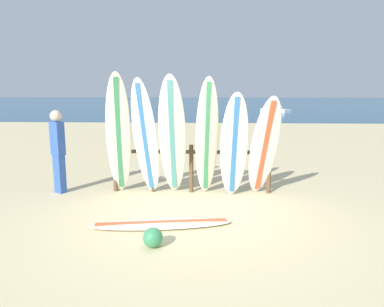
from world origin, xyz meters
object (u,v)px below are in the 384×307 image
(surfboard_leaning_center, at_px, (207,138))
(beachgoer_standing, at_px, (58,148))
(surfboard_leaning_far_left, at_px, (119,135))
(beach_ball, at_px, (153,238))
(surfboard_lying_on_sand, at_px, (162,224))
(small_boat_offshore, at_px, (275,110))
(surfboard_leaning_center_right, at_px, (234,146))
(surfboard_leaning_left, at_px, (145,138))
(surfboard_rack, at_px, (191,163))
(surfboard_leaning_right, at_px, (264,147))
(surfboard_leaning_center_left, at_px, (172,138))

(surfboard_leaning_center, xyz_separation_m, beachgoer_standing, (-3.12, 0.09, -0.25))
(surfboard_leaning_far_left, relative_size, beach_ball, 8.99)
(surfboard_lying_on_sand, relative_size, small_boat_offshore, 0.84)
(small_boat_offshore, height_order, beach_ball, small_boat_offshore)
(surfboard_leaning_center_right, bearing_deg, surfboard_lying_on_sand, -128.40)
(surfboard_leaning_left, xyz_separation_m, beach_ball, (0.51, -2.41, -1.07))
(surfboard_rack, bearing_deg, surfboard_leaning_center_right, -24.15)
(surfboard_leaning_far_left, bearing_deg, surfboard_leaning_left, -6.44)
(beachgoer_standing, bearing_deg, surfboard_rack, 3.77)
(small_boat_offshore, bearing_deg, surfboard_leaning_right, -100.61)
(surfboard_leaning_far_left, relative_size, small_boat_offshore, 0.90)
(surfboard_leaning_left, relative_size, beach_ball, 8.58)
(surfboard_leaning_center_right, relative_size, surfboard_leaning_right, 1.03)
(surfboard_leaning_far_left, bearing_deg, beachgoer_standing, 175.41)
(surfboard_leaning_center_left, bearing_deg, surfboard_rack, 48.96)
(surfboard_leaning_center_right, relative_size, small_boat_offshore, 0.77)
(surfboard_leaning_center_left, height_order, beach_ball, surfboard_leaning_center_left)
(surfboard_lying_on_sand, bearing_deg, surfboard_leaning_right, 41.62)
(surfboard_rack, bearing_deg, surfboard_leaning_left, -158.67)
(surfboard_leaning_left, height_order, surfboard_leaning_right, surfboard_leaning_left)
(surfboard_leaning_far_left, xyz_separation_m, beach_ball, (1.08, -2.47, -1.12))
(surfboard_leaning_center, bearing_deg, beach_ball, -106.16)
(beach_ball, bearing_deg, surfboard_leaning_right, 52.53)
(surfboard_lying_on_sand, bearing_deg, surfboard_leaning_left, 108.19)
(surfboard_leaning_left, bearing_deg, surfboard_leaning_right, 0.86)
(surfboard_leaning_center_left, xyz_separation_m, surfboard_leaning_center, (0.69, 0.14, -0.02))
(surfboard_rack, xyz_separation_m, surfboard_leaning_left, (-0.91, -0.35, 0.57))
(surfboard_leaning_center_right, distance_m, surfboard_lying_on_sand, 2.26)
(surfboard_leaning_left, distance_m, small_boat_offshore, 29.10)
(surfboard_lying_on_sand, distance_m, small_boat_offshore, 30.52)
(small_boat_offshore, distance_m, beach_ball, 31.29)
(surfboard_leaning_center, relative_size, surfboard_lying_on_sand, 1.04)
(surfboard_leaning_center_right, height_order, surfboard_leaning_right, surfboard_leaning_center_right)
(surfboard_rack, xyz_separation_m, surfboard_leaning_far_left, (-1.47, -0.29, 0.63))
(surfboard_leaning_center, bearing_deg, beachgoer_standing, 178.38)
(surfboard_leaning_far_left, xyz_separation_m, small_boat_offshore, (8.20, 28.00, -1.01))
(surfboard_leaning_right, bearing_deg, small_boat_offshore, 79.39)
(surfboard_rack, height_order, surfboard_lying_on_sand, surfboard_rack)
(surfboard_rack, xyz_separation_m, surfboard_leaning_center_right, (0.87, -0.39, 0.43))
(surfboard_leaning_far_left, xyz_separation_m, surfboard_leaning_center_left, (1.11, -0.12, -0.03))
(beachgoer_standing, xyz_separation_m, beach_ball, (2.40, -2.58, -0.83))
(surfboard_leaning_left, bearing_deg, beach_ball, -77.95)
(surfboard_rack, distance_m, surfboard_leaning_center, 0.72)
(surfboard_leaning_center, height_order, surfboard_leaning_center_right, surfboard_leaning_center)
(surfboard_leaning_center_left, bearing_deg, beachgoer_standing, 174.70)
(surfboard_rack, distance_m, surfboard_leaning_left, 1.13)
(surfboard_leaning_left, height_order, surfboard_leaning_center_left, surfboard_leaning_center_left)
(surfboard_leaning_right, height_order, surfboard_lying_on_sand, surfboard_leaning_right)
(surfboard_rack, xyz_separation_m, surfboard_leaning_center_left, (-0.36, -0.41, 0.60))
(surfboard_lying_on_sand, bearing_deg, surfboard_leaning_center_left, 89.30)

